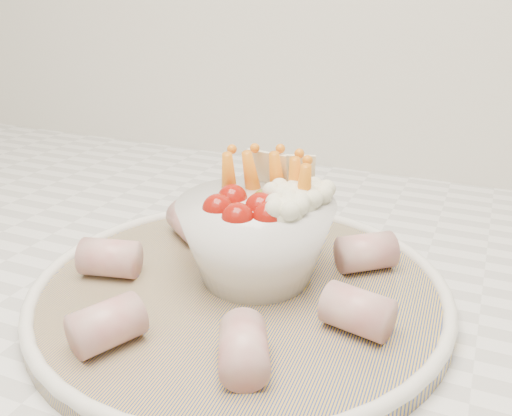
% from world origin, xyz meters
% --- Properties ---
extents(serving_platter, '(0.38, 0.38, 0.02)m').
position_xyz_m(serving_platter, '(0.03, 1.35, 0.93)').
color(serving_platter, navy).
rests_on(serving_platter, kitchen_counter).
extents(veggie_bowl, '(0.14, 0.14, 0.11)m').
position_xyz_m(veggie_bowl, '(0.04, 1.38, 0.98)').
color(veggie_bowl, white).
rests_on(veggie_bowl, serving_platter).
extents(cured_meat_rolls, '(0.29, 0.30, 0.03)m').
position_xyz_m(cured_meat_rolls, '(0.03, 1.35, 0.95)').
color(cured_meat_rolls, '#B15151').
rests_on(cured_meat_rolls, serving_platter).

